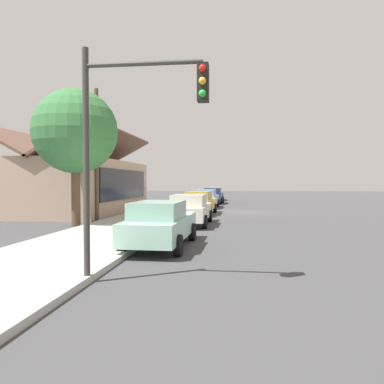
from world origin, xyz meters
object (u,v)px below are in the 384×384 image
car_seafoam (161,224)px  car_ivory (190,209)px  utility_pole_wooden (97,152)px  shade_tree (75,132)px  fire_hydrant_red (175,209)px  car_skyblue (206,198)px  car_mustard (200,202)px  car_navy (213,196)px  traffic_light_main (132,125)px  car_silver (215,193)px

car_seafoam → car_ivory: size_ratio=1.01×
utility_pole_wooden → car_ivory: bearing=-102.8°
shade_tree → fire_hydrant_red: (5.65, -4.09, -4.22)m
car_ivory → car_skyblue: (12.40, 0.19, -0.00)m
car_mustard → shade_tree: shade_tree is taller
car_mustard → fire_hydrant_red: car_mustard is taller
car_navy → utility_pole_wooden: 18.42m
utility_pole_wooden → traffic_light_main: bearing=-155.4°
car_navy → fire_hydrant_red: size_ratio=6.36×
car_seafoam → fire_hydrant_red: 11.00m
shade_tree → utility_pole_wooden: bearing=-2.0°
shade_tree → car_seafoam: bearing=-134.2°
car_silver → utility_pole_wooden: utility_pole_wooden is taller
car_seafoam → fire_hydrant_red: bearing=8.3°
car_mustard → traffic_light_main: 17.52m
car_navy → shade_tree: shade_tree is taller
car_seafoam → car_skyblue: size_ratio=1.04×
car_ivory → utility_pole_wooden: 6.45m
car_ivory → traffic_light_main: 11.44m
car_skyblue → car_silver: size_ratio=0.99×
car_skyblue → traffic_light_main: bearing=-177.2°
car_mustard → fire_hydrant_red: (-1.86, 1.40, -0.32)m
car_navy → shade_tree: (-19.88, 5.58, 3.91)m
car_navy → car_silver: size_ratio=0.94×
car_seafoam → utility_pole_wooden: 9.98m
car_seafoam → fire_hydrant_red: size_ratio=6.90×
car_skyblue → shade_tree: (-13.72, 5.40, 3.91)m
fire_hydrant_red → car_skyblue: bearing=-9.3°
car_navy → car_skyblue: bearing=179.8°
car_ivory → fire_hydrant_red: car_ivory is taller
car_seafoam → car_mustard: 12.78m
car_navy → fire_hydrant_red: (-14.23, 1.49, -0.32)m
shade_tree → fire_hydrant_red: bearing=-35.9°
car_ivory → car_navy: same height
car_mustard → car_navy: bearing=3.0°
car_ivory → car_silver: same height
car_seafoam → utility_pole_wooden: utility_pole_wooden is taller
car_seafoam → car_silver: same height
utility_pole_wooden → car_seafoam: bearing=-145.8°
shade_tree → car_mustard: bearing=-36.2°
car_seafoam → fire_hydrant_red: (10.92, 1.33, -0.32)m
utility_pole_wooden → fire_hydrant_red: 6.10m
car_navy → utility_pole_wooden: size_ratio=0.60×
car_ivory → traffic_light_main: (-11.12, -0.16, 2.67)m
car_navy → fire_hydrant_red: 14.31m
shade_tree → fire_hydrant_red: shade_tree is taller
car_ivory → car_silver: size_ratio=1.01×
car_ivory → shade_tree: shade_tree is taller
car_silver → traffic_light_main: traffic_light_main is taller
car_navy → car_seafoam: bearing=-179.0°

